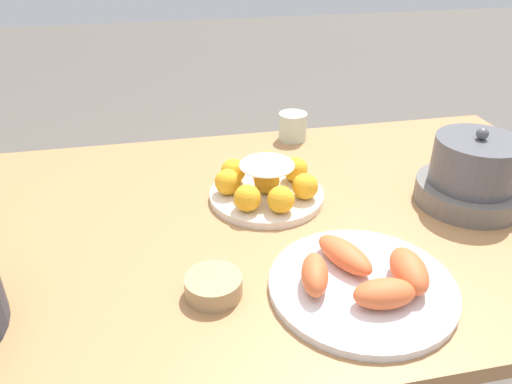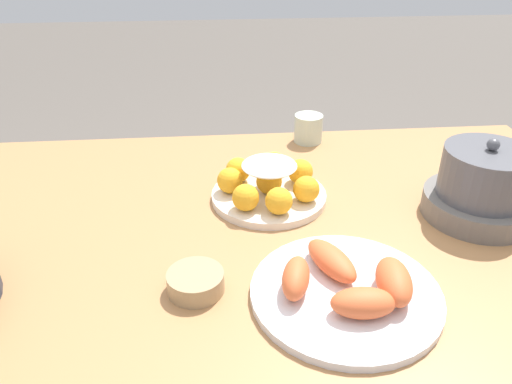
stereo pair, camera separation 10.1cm
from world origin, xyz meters
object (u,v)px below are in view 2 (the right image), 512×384
(sauce_bowl, at_px, (196,281))
(cake_plate, at_px, (268,185))
(warming_pot, at_px, (482,187))
(seafood_platter, at_px, (347,288))
(dining_table, at_px, (243,256))
(cup_near, at_px, (308,128))

(sauce_bowl, bearing_deg, cake_plate, -118.06)
(warming_pot, bearing_deg, seafood_platter, 34.18)
(dining_table, bearing_deg, warming_pot, 176.91)
(dining_table, distance_m, cup_near, 0.43)
(warming_pot, bearing_deg, cup_near, -55.11)
(dining_table, relative_size, cake_plate, 6.47)
(cake_plate, bearing_deg, seafood_platter, 105.87)
(cake_plate, height_order, seafood_platter, cake_plate)
(sauce_bowl, bearing_deg, seafood_platter, 170.84)
(seafood_platter, bearing_deg, dining_table, -58.27)
(dining_table, height_order, sauce_bowl, sauce_bowl)
(dining_table, relative_size, seafood_platter, 5.17)
(cake_plate, relative_size, seafood_platter, 0.80)
(seafood_platter, distance_m, warming_pot, 0.39)
(dining_table, xyz_separation_m, sauce_bowl, (0.09, 0.20, 0.11))
(dining_table, distance_m, sauce_bowl, 0.25)
(cup_near, distance_m, warming_pot, 0.48)
(dining_table, bearing_deg, seafood_platter, 121.73)
(sauce_bowl, xyz_separation_m, cup_near, (-0.29, -0.57, 0.02))
(sauce_bowl, relative_size, seafood_platter, 0.30)
(seafood_platter, height_order, warming_pot, warming_pot)
(dining_table, xyz_separation_m, cup_near, (-0.20, -0.37, 0.13))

